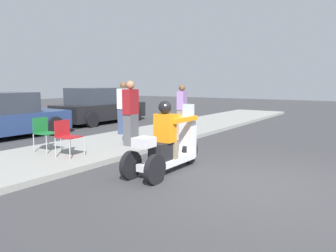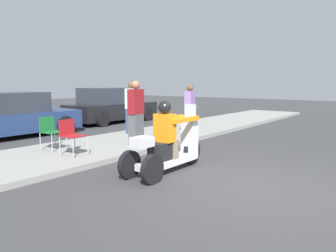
{
  "view_description": "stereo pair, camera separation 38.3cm",
  "coord_description": "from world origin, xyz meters",
  "px_view_note": "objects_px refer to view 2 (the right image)",
  "views": [
    {
      "loc": [
        -5.43,
        -1.83,
        1.79
      ],
      "look_at": [
        -0.1,
        1.79,
        0.93
      ],
      "focal_mm": 35.0,
      "sensor_mm": 36.0,
      "label": 1
    },
    {
      "loc": [
        -5.21,
        -2.14,
        1.79
      ],
      "look_at": [
        -0.1,
        1.79,
        0.93
      ],
      "focal_mm": 35.0,
      "sensor_mm": 36.0,
      "label": 2
    }
  ],
  "objects_px": {
    "folding_chair_set_back": "(71,133)",
    "motorcycle_trike": "(168,146)",
    "parked_car_lot_right": "(10,116)",
    "spectator_end_of_line": "(136,114)",
    "spectator_mid_group": "(132,109)",
    "parked_car_lot_far": "(111,106)",
    "spectator_far_back": "(190,110)",
    "folding_chair_curbside": "(50,130)"
  },
  "relations": [
    {
      "from": "folding_chair_curbside",
      "to": "parked_car_lot_right",
      "type": "height_order",
      "value": "parked_car_lot_right"
    },
    {
      "from": "spectator_mid_group",
      "to": "spectator_end_of_line",
      "type": "xyz_separation_m",
      "value": [
        -1.37,
        -1.47,
        0.01
      ]
    },
    {
      "from": "spectator_far_back",
      "to": "folding_chair_curbside",
      "type": "distance_m",
      "value": 4.52
    },
    {
      "from": "motorcycle_trike",
      "to": "parked_car_lot_right",
      "type": "distance_m",
      "value": 6.74
    },
    {
      "from": "spectator_far_back",
      "to": "spectator_end_of_line",
      "type": "relative_size",
      "value": 0.93
    },
    {
      "from": "spectator_end_of_line",
      "to": "spectator_mid_group",
      "type": "bearing_deg",
      "value": 47.07
    },
    {
      "from": "spectator_mid_group",
      "to": "folding_chair_curbside",
      "type": "height_order",
      "value": "spectator_mid_group"
    },
    {
      "from": "folding_chair_curbside",
      "to": "parked_car_lot_right",
      "type": "relative_size",
      "value": 0.19
    },
    {
      "from": "motorcycle_trike",
      "to": "folding_chair_set_back",
      "type": "distance_m",
      "value": 2.48
    },
    {
      "from": "spectator_far_back",
      "to": "spectator_end_of_line",
      "type": "distance_m",
      "value": 2.56
    },
    {
      "from": "spectator_far_back",
      "to": "folding_chair_set_back",
      "type": "distance_m",
      "value": 4.42
    },
    {
      "from": "spectator_mid_group",
      "to": "parked_car_lot_right",
      "type": "bearing_deg",
      "value": 127.19
    },
    {
      "from": "spectator_end_of_line",
      "to": "folding_chair_set_back",
      "type": "bearing_deg",
      "value": 169.45
    },
    {
      "from": "motorcycle_trike",
      "to": "folding_chair_curbside",
      "type": "height_order",
      "value": "motorcycle_trike"
    },
    {
      "from": "spectator_end_of_line",
      "to": "parked_car_lot_right",
      "type": "xyz_separation_m",
      "value": [
        -1.06,
        4.67,
        -0.25
      ]
    },
    {
      "from": "motorcycle_trike",
      "to": "spectator_mid_group",
      "type": "height_order",
      "value": "spectator_mid_group"
    },
    {
      "from": "motorcycle_trike",
      "to": "folding_chair_set_back",
      "type": "relative_size",
      "value": 2.71
    },
    {
      "from": "spectator_mid_group",
      "to": "spectator_far_back",
      "type": "xyz_separation_m",
      "value": [
        1.19,
        -1.49,
        -0.05
      ]
    },
    {
      "from": "folding_chair_curbside",
      "to": "spectator_far_back",
      "type": "bearing_deg",
      "value": -16.39
    },
    {
      "from": "spectator_mid_group",
      "to": "folding_chair_set_back",
      "type": "relative_size",
      "value": 2.08
    },
    {
      "from": "spectator_far_back",
      "to": "parked_car_lot_right",
      "type": "xyz_separation_m",
      "value": [
        -3.62,
        4.69,
        -0.2
      ]
    },
    {
      "from": "folding_chair_curbside",
      "to": "folding_chair_set_back",
      "type": "xyz_separation_m",
      "value": [
        -0.07,
        -0.91,
        0.0
      ]
    },
    {
      "from": "spectator_end_of_line",
      "to": "parked_car_lot_far",
      "type": "height_order",
      "value": "spectator_end_of_line"
    },
    {
      "from": "folding_chair_set_back",
      "to": "parked_car_lot_far",
      "type": "bearing_deg",
      "value": 40.16
    },
    {
      "from": "spectator_end_of_line",
      "to": "parked_car_lot_right",
      "type": "distance_m",
      "value": 4.8
    },
    {
      "from": "folding_chair_set_back",
      "to": "folding_chair_curbside",
      "type": "bearing_deg",
      "value": 85.86
    },
    {
      "from": "spectator_far_back",
      "to": "motorcycle_trike",
      "type": "bearing_deg",
      "value": -151.87
    },
    {
      "from": "motorcycle_trike",
      "to": "spectator_end_of_line",
      "type": "bearing_deg",
      "value": 58.38
    },
    {
      "from": "motorcycle_trike",
      "to": "parked_car_lot_far",
      "type": "bearing_deg",
      "value": 54.74
    },
    {
      "from": "spectator_mid_group",
      "to": "folding_chair_curbside",
      "type": "distance_m",
      "value": 3.17
    },
    {
      "from": "spectator_far_back",
      "to": "folding_chair_curbside",
      "type": "height_order",
      "value": "spectator_far_back"
    },
    {
      "from": "motorcycle_trike",
      "to": "spectator_far_back",
      "type": "distance_m",
      "value": 4.36
    },
    {
      "from": "spectator_far_back",
      "to": "parked_car_lot_right",
      "type": "bearing_deg",
      "value": 127.64
    },
    {
      "from": "motorcycle_trike",
      "to": "spectator_mid_group",
      "type": "xyz_separation_m",
      "value": [
        2.64,
        3.53,
        0.42
      ]
    },
    {
      "from": "parked_car_lot_far",
      "to": "spectator_mid_group",
      "type": "bearing_deg",
      "value": -123.76
    },
    {
      "from": "folding_chair_curbside",
      "to": "motorcycle_trike",
      "type": "bearing_deg",
      "value": -81.36
    },
    {
      "from": "spectator_end_of_line",
      "to": "parked_car_lot_far",
      "type": "xyz_separation_m",
      "value": [
        3.79,
        5.1,
        -0.22
      ]
    },
    {
      "from": "motorcycle_trike",
      "to": "parked_car_lot_right",
      "type": "relative_size",
      "value": 0.52
    },
    {
      "from": "spectator_far_back",
      "to": "folding_chair_set_back",
      "type": "relative_size",
      "value": 1.96
    },
    {
      "from": "parked_car_lot_right",
      "to": "parked_car_lot_far",
      "type": "height_order",
      "value": "parked_car_lot_far"
    },
    {
      "from": "folding_chair_set_back",
      "to": "motorcycle_trike",
      "type": "bearing_deg",
      "value": -76.67
    },
    {
      "from": "folding_chair_set_back",
      "to": "spectator_mid_group",
      "type": "bearing_deg",
      "value": 19.36
    }
  ]
}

